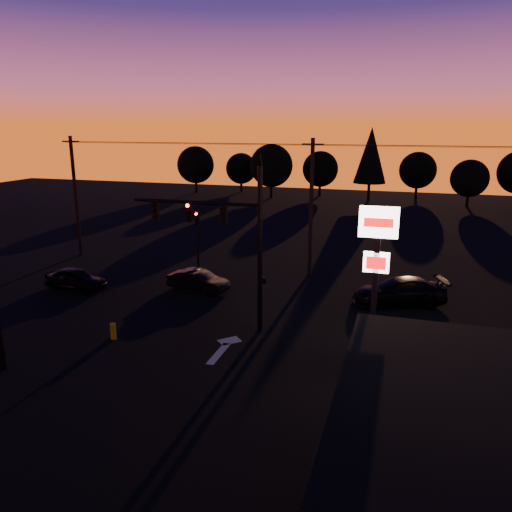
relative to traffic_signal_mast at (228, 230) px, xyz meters
The scene contains 20 objects.
ground 6.35m from the traffic_signal_mast, 88.59° to the right, with size 120.00×120.00×0.00m, color black.
lane_arrow 5.48m from the traffic_signal_mast, 75.57° to the right, with size 1.20×3.10×0.01m.
traffic_signal_mast is the anchor object (origin of this frame).
secondary_signal 9.19m from the traffic_signal_mast, 123.19° to the left, with size 0.30×0.31×4.35m.
pylon_sign 7.52m from the traffic_signal_mast, 19.36° to the right, with size 1.50×0.28×6.80m.
utility_pole_0 18.79m from the traffic_signal_mast, 147.82° to the left, with size 1.40×0.26×9.00m.
utility_pole_1 10.23m from the traffic_signal_mast, 78.16° to the left, with size 1.40×0.26×9.00m.
power_wires 10.85m from the traffic_signal_mast, 78.16° to the left, with size 36.00×1.22×0.07m.
bollard 7.20m from the traffic_signal_mast, 147.50° to the right, with size 0.26×0.26×0.79m, color #C3B70D.
tree_0 50.96m from the traffic_signal_mast, 115.46° to the left, with size 5.36×5.36×6.74m.
tree_1 51.54m from the traffic_signal_mast, 107.98° to the left, with size 4.54×4.54×5.71m.
tree_2 45.11m from the traffic_signal_mast, 102.68° to the left, with size 5.77×5.78×7.26m.
tree_3 48.18m from the traffic_signal_mast, 94.65° to the left, with size 4.95×4.95×6.22m.
tree_4 45.12m from the traffic_signal_mast, 86.06° to the left, with size 4.18×4.18×9.50m.
tree_5 50.84m from the traffic_signal_mast, 79.69° to the left, with size 4.95×4.95×6.22m.
tree_6 46.55m from the traffic_signal_mast, 71.06° to the left, with size 4.54×4.54×5.71m.
car_left 12.17m from the traffic_signal_mast, 165.80° to the left, with size 1.55×3.86×1.32m, color black.
car_mid 7.39m from the traffic_signal_mast, 128.05° to the left, with size 1.35×3.86×1.27m, color black.
car_right 10.74m from the traffic_signal_mast, 35.95° to the left, with size 2.12×5.23×1.52m, color black.
suv_parked 13.13m from the traffic_signal_mast, 31.70° to the right, with size 2.45×5.31×1.47m, color black.
Camera 1 is at (8.00, -17.85, 9.85)m, focal length 35.00 mm.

